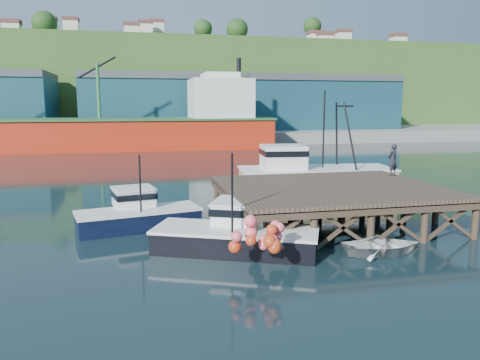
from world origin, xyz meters
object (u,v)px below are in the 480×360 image
object	(u,v)px
trawler	(313,173)
dockworker	(393,160)
boat_black	(237,232)
dinghy	(382,246)
boat_navy	(137,213)

from	to	relation	value
trawler	dockworker	world-z (taller)	trawler
boat_black	dinghy	world-z (taller)	boat_black
boat_black	dinghy	xyz separation A→B (m)	(6.23, -2.04, -0.47)
boat_navy	dinghy	size ratio (longest dim) A/B	1.92
boat_navy	boat_black	size ratio (longest dim) A/B	0.87
boat_navy	trawler	world-z (taller)	trawler
boat_navy	boat_black	world-z (taller)	boat_black
boat_black	dinghy	distance (m)	6.57
trawler	dinghy	distance (m)	14.50
boat_navy	dockworker	bearing A→B (deg)	-6.78
boat_navy	dinghy	xyz separation A→B (m)	(10.68, -7.10, -0.45)
boat_black	dinghy	bearing A→B (deg)	5.85
dinghy	boat_navy	bearing A→B (deg)	60.19
boat_black	boat_navy	bearing A→B (deg)	155.29
boat_black	trawler	xyz separation A→B (m)	(8.53, 12.22, 0.73)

